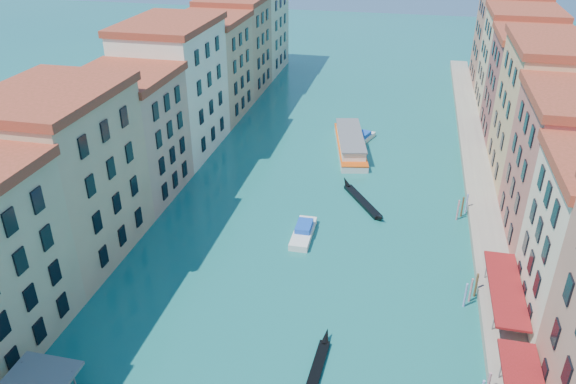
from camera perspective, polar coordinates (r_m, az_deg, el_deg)
name	(u,v)px	position (r m, az deg, el deg)	size (l,w,h in m)	color
left_bank_palazzos	(158,105)	(87.59, -13.06, 8.56)	(12.80, 128.40, 21.00)	beige
right_bank_palazzos	(555,135)	(82.10, 25.45, 5.22)	(12.80, 128.40, 21.00)	#AC483E
quay	(480,191)	(84.28, 18.92, 0.09)	(4.00, 140.00, 1.00)	gray
mooring_poles_right	(479,370)	(53.77, 18.80, -16.75)	(1.44, 54.24, 3.20)	#51361B
vaporetto_far	(350,143)	(94.27, 6.34, 5.00)	(7.83, 18.80, 2.73)	silver
gondola_fore	(315,372)	(52.34, 2.81, -17.82)	(1.38, 10.76, 2.15)	black
gondola_far	(362,200)	(78.41, 7.49, -0.79)	(7.57, 11.17, 1.79)	black
motorboat_mid	(303,232)	(70.21, 1.57, -4.05)	(2.36, 7.29, 1.51)	silver
motorboat_far	(362,138)	(98.14, 7.53, 5.45)	(4.32, 7.14, 1.41)	silver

